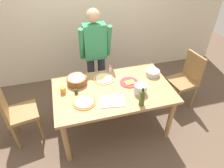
{
  "coord_description": "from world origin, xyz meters",
  "views": [
    {
      "loc": [
        -0.58,
        -2.04,
        2.48
      ],
      "look_at": [
        0.0,
        0.05,
        0.81
      ],
      "focal_mm": 32.25,
      "sensor_mm": 36.0,
      "label": 1
    }
  ],
  "objects_px": {
    "chair_wooden_right": "(186,78)",
    "olive_oil_bottle": "(142,98)",
    "person_cook": "(95,52)",
    "popcorn_bowl": "(77,80)",
    "salt_shaker": "(110,69)",
    "steel_pot": "(140,89)",
    "cutting_board_white": "(112,101)",
    "pizza_cooked_on_tray": "(84,102)",
    "pizza_raw_on_board": "(104,79)",
    "mixing_bowl_steel": "(153,73)",
    "plate_with_slice": "(129,82)",
    "avocado": "(76,91)",
    "chair_wooden_left": "(15,111)",
    "cup_orange": "(63,90)",
    "dining_table": "(113,94)"
  },
  "relations": [
    {
      "from": "chair_wooden_right",
      "to": "olive_oil_bottle",
      "type": "height_order",
      "value": "olive_oil_bottle"
    },
    {
      "from": "person_cook",
      "to": "popcorn_bowl",
      "type": "bearing_deg",
      "value": -126.81
    },
    {
      "from": "chair_wooden_right",
      "to": "salt_shaker",
      "type": "bearing_deg",
      "value": 171.4
    },
    {
      "from": "steel_pot",
      "to": "cutting_board_white",
      "type": "bearing_deg",
      "value": -170.38
    },
    {
      "from": "pizza_cooked_on_tray",
      "to": "cutting_board_white",
      "type": "distance_m",
      "value": 0.35
    },
    {
      "from": "pizza_raw_on_board",
      "to": "steel_pot",
      "type": "height_order",
      "value": "steel_pot"
    },
    {
      "from": "mixing_bowl_steel",
      "to": "steel_pot",
      "type": "xyz_separation_m",
      "value": [
        -0.33,
        -0.33,
        0.03
      ]
    },
    {
      "from": "plate_with_slice",
      "to": "olive_oil_bottle",
      "type": "xyz_separation_m",
      "value": [
        -0.0,
        -0.46,
        0.11
      ]
    },
    {
      "from": "avocado",
      "to": "chair_wooden_left",
      "type": "bearing_deg",
      "value": 172.14
    },
    {
      "from": "pizza_cooked_on_tray",
      "to": "steel_pot",
      "type": "relative_size",
      "value": 1.71
    },
    {
      "from": "person_cook",
      "to": "cutting_board_white",
      "type": "relative_size",
      "value": 5.4
    },
    {
      "from": "popcorn_bowl",
      "to": "cup_orange",
      "type": "xyz_separation_m",
      "value": [
        -0.21,
        -0.16,
        -0.02
      ]
    },
    {
      "from": "person_cook",
      "to": "mixing_bowl_steel",
      "type": "xyz_separation_m",
      "value": [
        0.74,
        -0.59,
        -0.14
      ]
    },
    {
      "from": "dining_table",
      "to": "pizza_cooked_on_tray",
      "type": "distance_m",
      "value": 0.46
    },
    {
      "from": "olive_oil_bottle",
      "to": "mixing_bowl_steel",
      "type": "bearing_deg",
      "value": 53.94
    },
    {
      "from": "salt_shaker",
      "to": "chair_wooden_right",
      "type": "bearing_deg",
      "value": -8.6
    },
    {
      "from": "chair_wooden_right",
      "to": "cutting_board_white",
      "type": "distance_m",
      "value": 1.49
    },
    {
      "from": "popcorn_bowl",
      "to": "cutting_board_white",
      "type": "relative_size",
      "value": 0.93
    },
    {
      "from": "chair_wooden_left",
      "to": "cup_orange",
      "type": "xyz_separation_m",
      "value": [
        0.66,
        -0.06,
        0.26
      ]
    },
    {
      "from": "chair_wooden_left",
      "to": "cutting_board_white",
      "type": "distance_m",
      "value": 1.33
    },
    {
      "from": "mixing_bowl_steel",
      "to": "person_cook",
      "type": "bearing_deg",
      "value": 141.19
    },
    {
      "from": "chair_wooden_left",
      "to": "avocado",
      "type": "bearing_deg",
      "value": -7.86
    },
    {
      "from": "plate_with_slice",
      "to": "popcorn_bowl",
      "type": "relative_size",
      "value": 0.93
    },
    {
      "from": "chair_wooden_right",
      "to": "plate_with_slice",
      "type": "distance_m",
      "value": 1.1
    },
    {
      "from": "salt_shaker",
      "to": "person_cook",
      "type": "bearing_deg",
      "value": 114.22
    },
    {
      "from": "plate_with_slice",
      "to": "popcorn_bowl",
      "type": "xyz_separation_m",
      "value": [
        -0.71,
        0.19,
        0.05
      ]
    },
    {
      "from": "steel_pot",
      "to": "salt_shaker",
      "type": "xyz_separation_m",
      "value": [
        -0.26,
        0.59,
        -0.01
      ]
    },
    {
      "from": "plate_with_slice",
      "to": "popcorn_bowl",
      "type": "distance_m",
      "value": 0.73
    },
    {
      "from": "chair_wooden_right",
      "to": "popcorn_bowl",
      "type": "bearing_deg",
      "value": 178.95
    },
    {
      "from": "person_cook",
      "to": "cutting_board_white",
      "type": "xyz_separation_m",
      "value": [
        0.0,
        -0.99,
        -0.17
      ]
    },
    {
      "from": "pizza_raw_on_board",
      "to": "cup_orange",
      "type": "xyz_separation_m",
      "value": [
        -0.59,
        -0.15,
        0.03
      ]
    },
    {
      "from": "pizza_raw_on_board",
      "to": "avocado",
      "type": "xyz_separation_m",
      "value": [
        -0.43,
        -0.21,
        0.03
      ]
    },
    {
      "from": "dining_table",
      "to": "popcorn_bowl",
      "type": "distance_m",
      "value": 0.54
    },
    {
      "from": "pizza_raw_on_board",
      "to": "avocado",
      "type": "relative_size",
      "value": 4.2
    },
    {
      "from": "pizza_cooked_on_tray",
      "to": "cup_orange",
      "type": "height_order",
      "value": "cup_orange"
    },
    {
      "from": "mixing_bowl_steel",
      "to": "plate_with_slice",
      "type": "bearing_deg",
      "value": -167.27
    },
    {
      "from": "plate_with_slice",
      "to": "salt_shaker",
      "type": "distance_m",
      "value": 0.4
    },
    {
      "from": "popcorn_bowl",
      "to": "salt_shaker",
      "type": "distance_m",
      "value": 0.54
    },
    {
      "from": "dining_table",
      "to": "salt_shaker",
      "type": "relative_size",
      "value": 15.09
    },
    {
      "from": "pizza_cooked_on_tray",
      "to": "cutting_board_white",
      "type": "bearing_deg",
      "value": -12.39
    },
    {
      "from": "cutting_board_white",
      "to": "person_cook",
      "type": "bearing_deg",
      "value": 90.23
    },
    {
      "from": "chair_wooden_left",
      "to": "plate_with_slice",
      "type": "bearing_deg",
      "value": -3.04
    },
    {
      "from": "person_cook",
      "to": "chair_wooden_right",
      "type": "distance_m",
      "value": 1.55
    },
    {
      "from": "cutting_board_white",
      "to": "plate_with_slice",
      "type": "bearing_deg",
      "value": 42.9
    },
    {
      "from": "plate_with_slice",
      "to": "cutting_board_white",
      "type": "bearing_deg",
      "value": -137.1
    },
    {
      "from": "popcorn_bowl",
      "to": "avocado",
      "type": "bearing_deg",
      "value": -100.52
    },
    {
      "from": "dining_table",
      "to": "avocado",
      "type": "bearing_deg",
      "value": 174.98
    },
    {
      "from": "pizza_cooked_on_tray",
      "to": "avocado",
      "type": "distance_m",
      "value": 0.22
    },
    {
      "from": "pizza_raw_on_board",
      "to": "cutting_board_white",
      "type": "height_order",
      "value": "pizza_raw_on_board"
    },
    {
      "from": "plate_with_slice",
      "to": "cutting_board_white",
      "type": "xyz_separation_m",
      "value": [
        -0.33,
        -0.31,
        -0.0
      ]
    }
  ]
}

